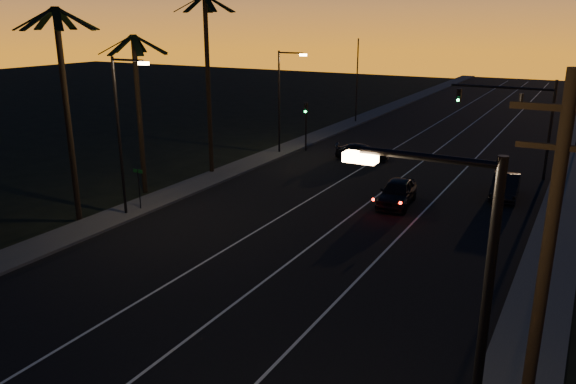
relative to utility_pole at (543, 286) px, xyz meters
The scene contains 20 objects.
road 23.72m from the utility_pole, 120.11° to the left, with size 20.00×170.00×0.01m, color black.
sidewalk_left 30.78m from the utility_pole, 138.74° to the left, with size 2.40×170.00×0.16m, color #393937.
sidewalk_right 20.68m from the utility_pole, 91.15° to the left, with size 2.40×170.00×0.16m, color #393937.
lane_stripe_left 25.32m from the utility_pole, 126.13° to the left, with size 0.12×160.00×0.01m, color silver.
lane_stripe_mid 23.48m from the utility_pole, 119.03° to the left, with size 0.12×160.00×0.01m, color silver.
lane_stripe_right 22.04m from the utility_pole, 110.81° to the left, with size 0.12×160.00×0.01m, color silver.
palm_near 25.55m from the utility_pole, 161.71° to the left, with size 4.25×4.16×11.53m.
palm_mid 28.49m from the utility_pole, 150.55° to the left, with size 4.25×4.16×10.03m.
palm_far 31.17m from the utility_pole, 139.96° to the left, with size 4.25×4.16×12.53m.
streetlight_left_near 24.44m from the utility_pole, 155.85° to the left, with size 2.55×0.26×9.00m.
streetlight_left_far 35.79m from the utility_pole, 128.52° to the left, with size 2.55×0.26×8.50m.
streetlight_right_near 4.10m from the utility_pole, 102.67° to the right, with size 2.55×0.26×9.00m.
street_sign 25.22m from the utility_pole, 153.85° to the left, with size 0.70×0.06×2.60m.
utility_pole is the anchor object (origin of this frame).
signal_mast 30.33m from the utility_pole, 98.47° to the left, with size 7.10×0.41×7.00m.
signal_post 36.74m from the utility_pole, 125.13° to the left, with size 0.28×0.37×4.20m.
far_pole_left 50.36m from the utility_pole, 116.67° to the left, with size 0.14×0.14×9.00m, color black.
lead_car 22.09m from the utility_pole, 115.91° to the left, with size 2.30×5.27×1.56m.
right_car 24.94m from the utility_pole, 99.10° to the left, with size 1.86×4.57×1.47m.
cross_car 33.51m from the utility_pole, 118.12° to the left, with size 4.64×2.84×1.26m.
Camera 1 is at (12.07, -2.42, 10.88)m, focal length 35.00 mm.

